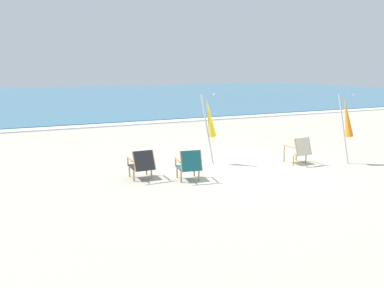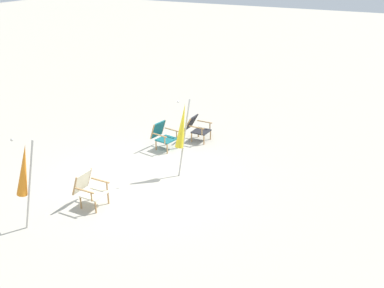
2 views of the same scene
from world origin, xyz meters
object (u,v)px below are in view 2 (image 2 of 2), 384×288
object	(u,v)px
beach_chair_front_left	(196,127)
beach_chair_back_left	(89,188)
umbrella_furled_yellow	(182,127)
umbrella_furled_orange	(24,171)
beach_chair_back_right	(163,135)

from	to	relation	value
beach_chair_front_left	beach_chair_back_left	distance (m)	4.73
beach_chair_front_left	umbrella_furled_yellow	bearing A→B (deg)	19.11
beach_chair_front_left	umbrella_furled_yellow	xyz separation A→B (m)	(2.32, 0.80, 0.95)
beach_chair_front_left	umbrella_furled_yellow	world-z (taller)	umbrella_furled_yellow
umbrella_furled_yellow	umbrella_furled_orange	bearing A→B (deg)	-23.27
beach_chair_back_left	umbrella_furled_yellow	size ratio (longest dim) A/B	0.39
beach_chair_back_right	umbrella_furled_orange	bearing A→B (deg)	-2.43
beach_chair_front_left	umbrella_furled_yellow	distance (m)	2.63
beach_chair_back_left	beach_chair_front_left	bearing A→B (deg)	175.71
beach_chair_back_left	umbrella_furled_yellow	distance (m)	2.82
beach_chair_front_left	umbrella_furled_orange	world-z (taller)	umbrella_furled_orange
beach_chair_back_left	beach_chair_back_right	world-z (taller)	same
umbrella_furled_orange	beach_chair_back_right	bearing A→B (deg)	177.57
beach_chair_front_left	umbrella_furled_yellow	size ratio (longest dim) A/B	0.37
umbrella_furled_orange	umbrella_furled_yellow	bearing A→B (deg)	156.73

